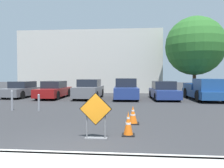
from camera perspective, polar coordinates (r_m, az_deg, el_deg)
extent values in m
plane|color=#333335|center=(14.88, -1.25, -4.96)|extent=(96.00, 96.00, 0.00)
cube|color=beige|center=(5.26, -13.98, -17.65)|extent=(21.89, 0.20, 0.14)
cube|color=black|center=(6.42, -4.29, -6.50)|extent=(0.96, 0.02, 0.96)
cube|color=orange|center=(6.41, -4.31, -6.52)|extent=(0.91, 0.02, 0.91)
cube|color=slate|center=(6.65, -4.20, -13.88)|extent=(0.67, 0.20, 0.02)
cube|color=slate|center=(6.59, -6.59, -10.18)|extent=(0.04, 0.04, 0.88)
cube|color=slate|center=(6.51, -1.80, -10.33)|extent=(0.04, 0.04, 0.88)
cube|color=black|center=(6.97, 4.26, -13.10)|extent=(0.39, 0.39, 0.03)
cone|color=orange|center=(6.88, 4.27, -10.11)|extent=(0.29, 0.29, 0.71)
cylinder|color=white|center=(6.85, 4.27, -8.83)|extent=(0.09, 0.09, 0.06)
cylinder|color=white|center=(6.88, 4.27, -10.23)|extent=(0.16, 0.16, 0.06)
cube|color=black|center=(8.58, 5.47, -10.18)|extent=(0.47, 0.47, 0.03)
cone|color=orange|center=(8.52, 5.48, -7.92)|extent=(0.35, 0.35, 0.66)
cylinder|color=white|center=(8.49, 5.48, -6.95)|extent=(0.11, 0.11, 0.06)
cylinder|color=white|center=(8.52, 5.48, -8.00)|extent=(0.19, 0.19, 0.06)
cube|color=slate|center=(20.29, -22.44, -1.81)|extent=(2.05, 4.46, 0.63)
cube|color=#1E232D|center=(20.35, -22.30, -0.13)|extent=(1.67, 2.10, 0.55)
cylinder|color=black|center=(18.73, -22.48, -2.64)|extent=(0.25, 0.68, 0.66)
cylinder|color=black|center=(19.62, -26.50, -2.49)|extent=(0.25, 0.68, 0.66)
cylinder|color=black|center=(21.07, -18.65, -2.07)|extent=(0.25, 0.68, 0.66)
cylinder|color=black|center=(21.86, -22.39, -1.97)|extent=(0.25, 0.68, 0.66)
cube|color=maroon|center=(18.68, -14.95, -2.00)|extent=(1.74, 4.63, 0.64)
cube|color=#1E232D|center=(18.75, -14.85, -0.12)|extent=(1.52, 2.13, 0.58)
cylinder|color=black|center=(17.08, -14.11, -2.92)|extent=(0.20, 0.71, 0.70)
cylinder|color=black|center=(17.67, -18.97, -2.80)|extent=(0.20, 0.71, 0.70)
cylinder|color=black|center=(19.79, -11.35, -2.21)|extent=(0.20, 0.71, 0.70)
cylinder|color=black|center=(20.30, -15.65, -2.13)|extent=(0.20, 0.71, 0.70)
cube|color=slate|center=(17.77, -6.02, -1.91)|extent=(1.89, 4.33, 0.79)
cube|color=#1E232D|center=(17.84, -5.95, 0.30)|extent=(1.63, 2.00, 0.58)
cylinder|color=black|center=(16.32, -4.10, -3.09)|extent=(0.21, 0.71, 0.71)
cylinder|color=black|center=(16.70, -9.78, -2.99)|extent=(0.21, 0.71, 0.71)
cylinder|color=black|center=(18.95, -2.69, -2.35)|extent=(0.21, 0.71, 0.71)
cylinder|color=black|center=(19.27, -7.63, -2.29)|extent=(0.21, 0.71, 0.71)
cube|color=navy|center=(17.42, 3.62, -2.03)|extent=(2.01, 4.62, 0.79)
cube|color=#1E232D|center=(17.49, 3.62, 0.39)|extent=(1.68, 2.16, 0.67)
cylinder|color=black|center=(16.08, 6.68, -3.28)|extent=(0.23, 0.66, 0.65)
cylinder|color=black|center=(16.04, 0.75, -3.28)|extent=(0.23, 0.66, 0.65)
cylinder|color=black|center=(18.88, 6.06, -2.47)|extent=(0.23, 0.66, 0.65)
cylinder|color=black|center=(18.85, 1.01, -2.47)|extent=(0.23, 0.66, 0.65)
cube|color=navy|center=(17.55, 13.38, -2.36)|extent=(2.00, 4.26, 0.63)
cube|color=#1E232D|center=(17.61, 13.34, -0.28)|extent=(1.67, 2.00, 0.64)
cylinder|color=black|center=(16.49, 17.07, -3.30)|extent=(0.23, 0.62, 0.61)
cylinder|color=black|center=(16.15, 11.37, -3.36)|extent=(0.23, 0.62, 0.61)
cylinder|color=black|center=(18.99, 15.08, -2.56)|extent=(0.23, 0.62, 0.61)
cylinder|color=black|center=(18.70, 10.13, -2.60)|extent=(0.23, 0.62, 0.61)
cube|color=navy|center=(18.12, 22.79, -2.26)|extent=(2.02, 5.22, 0.55)
cube|color=navy|center=(16.98, 24.08, -0.19)|extent=(1.82, 2.10, 0.85)
cube|color=navy|center=(20.22, 20.79, -0.36)|extent=(1.84, 0.13, 0.45)
cube|color=navy|center=(19.37, 24.41, -0.52)|extent=(0.14, 2.49, 0.45)
cube|color=navy|center=(18.82, 19.15, -0.52)|extent=(0.14, 2.49, 0.45)
cylinder|color=black|center=(16.37, 21.56, -3.00)|extent=(0.25, 0.83, 0.83)
cylinder|color=black|center=(19.88, 23.79, -2.15)|extent=(0.25, 0.83, 0.83)
cylinder|color=black|center=(19.36, 18.81, -2.19)|extent=(0.25, 0.83, 0.83)
cylinder|color=gray|center=(12.11, -18.58, -4.73)|extent=(0.11, 0.11, 0.83)
sphere|color=gray|center=(12.07, -18.60, -2.77)|extent=(0.12, 0.12, 0.12)
cylinder|color=gray|center=(12.76, -24.66, -4.06)|extent=(0.11, 0.11, 1.02)
sphere|color=gray|center=(12.71, -24.70, -1.79)|extent=(0.12, 0.12, 0.12)
cube|color=beige|center=(26.17, -5.23, 5.60)|extent=(15.90, 5.00, 6.84)
cylinder|color=#513823|center=(21.87, 20.69, 0.58)|extent=(0.32, 0.32, 2.58)
sphere|color=#2D6B28|center=(22.04, 20.81, 9.26)|extent=(5.44, 5.44, 5.44)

